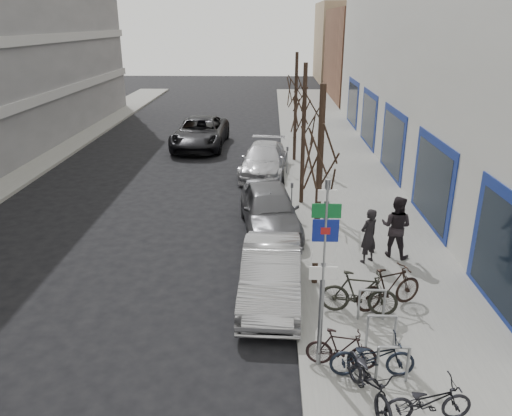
# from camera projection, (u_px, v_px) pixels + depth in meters

# --- Properties ---
(ground) EXTENTS (120.00, 120.00, 0.00)m
(ground) POSITION_uv_depth(u_px,v_px,m) (205.00, 367.00, 10.60)
(ground) COLOR black
(ground) RESTS_ON ground
(sidewalk_east) EXTENTS (5.00, 70.00, 0.15)m
(sidewalk_east) POSITION_uv_depth(u_px,v_px,m) (349.00, 204.00, 19.81)
(sidewalk_east) COLOR slate
(sidewalk_east) RESTS_ON ground
(brick_building_far) EXTENTS (12.00, 14.00, 8.00)m
(brick_building_far) POSITION_uv_depth(u_px,v_px,m) (396.00, 54.00, 46.27)
(brick_building_far) COLOR brown
(brick_building_far) RESTS_ON ground
(tan_building_far) EXTENTS (13.00, 12.00, 9.00)m
(tan_building_far) POSITION_uv_depth(u_px,v_px,m) (372.00, 42.00, 60.12)
(tan_building_far) COLOR #937A5B
(tan_building_far) RESTS_ON ground
(highway_sign_pole) EXTENTS (0.55, 0.10, 4.20)m
(highway_sign_pole) POSITION_uv_depth(u_px,v_px,m) (323.00, 265.00, 9.66)
(highway_sign_pole) COLOR gray
(highway_sign_pole) RESTS_ON ground
(bike_rack) EXTENTS (0.66, 2.26, 0.83)m
(bike_rack) POSITION_uv_depth(u_px,v_px,m) (381.00, 327.00, 10.83)
(bike_rack) COLOR gray
(bike_rack) RESTS_ON sidewalk_east
(tree_near) EXTENTS (1.80, 1.80, 5.50)m
(tree_near) POSITION_uv_depth(u_px,v_px,m) (321.00, 141.00, 12.36)
(tree_near) COLOR black
(tree_near) RESTS_ON ground
(tree_mid) EXTENTS (1.80, 1.80, 5.50)m
(tree_mid) POSITION_uv_depth(u_px,v_px,m) (305.00, 102.00, 18.44)
(tree_mid) COLOR black
(tree_mid) RESTS_ON ground
(tree_far) EXTENTS (1.80, 1.80, 5.50)m
(tree_far) POSITION_uv_depth(u_px,v_px,m) (296.00, 82.00, 24.53)
(tree_far) COLOR black
(tree_far) RESTS_ON ground
(meter_front) EXTENTS (0.10, 0.08, 1.27)m
(meter_front) POSITION_uv_depth(u_px,v_px,m) (300.00, 265.00, 13.03)
(meter_front) COLOR gray
(meter_front) RESTS_ON sidewalk_east
(meter_mid) EXTENTS (0.10, 0.08, 1.27)m
(meter_mid) POSITION_uv_depth(u_px,v_px,m) (292.00, 196.00, 18.17)
(meter_mid) COLOR gray
(meter_mid) RESTS_ON sidewalk_east
(meter_back) EXTENTS (0.10, 0.08, 1.27)m
(meter_back) POSITION_uv_depth(u_px,v_px,m) (287.00, 157.00, 23.32)
(meter_back) COLOR gray
(meter_back) RESTS_ON sidewalk_east
(bike_near_left) EXTENTS (1.05, 1.97, 1.15)m
(bike_near_left) POSITION_uv_depth(u_px,v_px,m) (370.00, 377.00, 9.22)
(bike_near_left) COLOR black
(bike_near_left) RESTS_ON sidewalk_east
(bike_near_right) EXTENTS (1.54, 0.71, 0.90)m
(bike_near_right) POSITION_uv_depth(u_px,v_px,m) (341.00, 349.00, 10.23)
(bike_near_right) COLOR black
(bike_near_right) RESTS_ON sidewalk_east
(bike_mid_curb) EXTENTS (1.73, 0.56, 1.05)m
(bike_mid_curb) POSITION_uv_depth(u_px,v_px,m) (373.00, 354.00, 9.95)
(bike_mid_curb) COLOR black
(bike_mid_curb) RESTS_ON sidewalk_east
(bike_mid_inner) EXTENTS (1.97, 0.86, 1.16)m
(bike_mid_inner) POSITION_uv_depth(u_px,v_px,m) (359.00, 293.00, 12.08)
(bike_mid_inner) COLOR black
(bike_mid_inner) RESTS_ON sidewalk_east
(bike_far_curb) EXTENTS (1.65, 0.66, 0.98)m
(bike_far_curb) POSITION_uv_depth(u_px,v_px,m) (429.00, 398.00, 8.83)
(bike_far_curb) COLOR black
(bike_far_curb) RESTS_ON sidewalk_east
(bike_far_inner) EXTENTS (1.96, 1.28, 1.15)m
(bike_far_inner) POSITION_uv_depth(u_px,v_px,m) (389.00, 287.00, 12.34)
(bike_far_inner) COLOR black
(bike_far_inner) RESTS_ON sidewalk_east
(parked_car_front) EXTENTS (1.65, 4.37, 1.42)m
(parked_car_front) POSITION_uv_depth(u_px,v_px,m) (271.00, 274.00, 12.99)
(parked_car_front) COLOR #9D9DA2
(parked_car_front) RESTS_ON ground
(parked_car_mid) EXTENTS (2.43, 4.85, 1.58)m
(parked_car_mid) POSITION_uv_depth(u_px,v_px,m) (270.00, 209.00, 17.31)
(parked_car_mid) COLOR #55555A
(parked_car_mid) RESTS_ON ground
(parked_car_back) EXTENTS (2.45, 5.10, 1.43)m
(parked_car_back) POSITION_uv_depth(u_px,v_px,m) (264.00, 160.00, 23.68)
(parked_car_back) COLOR #B8B8BD
(parked_car_back) RESTS_ON ground
(lane_car) EXTENTS (2.98, 6.19, 1.70)m
(lane_car) POSITION_uv_depth(u_px,v_px,m) (200.00, 133.00, 28.82)
(lane_car) COLOR black
(lane_car) RESTS_ON ground
(pedestrian_near) EXTENTS (0.73, 0.68, 1.68)m
(pedestrian_near) POSITION_uv_depth(u_px,v_px,m) (368.00, 236.00, 14.63)
(pedestrian_near) COLOR black
(pedestrian_near) RESTS_ON sidewalk_east
(pedestrian_far) EXTENTS (0.86, 0.78, 1.94)m
(pedestrian_far) POSITION_uv_depth(u_px,v_px,m) (396.00, 226.00, 14.98)
(pedestrian_far) COLOR black
(pedestrian_far) RESTS_ON sidewalk_east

